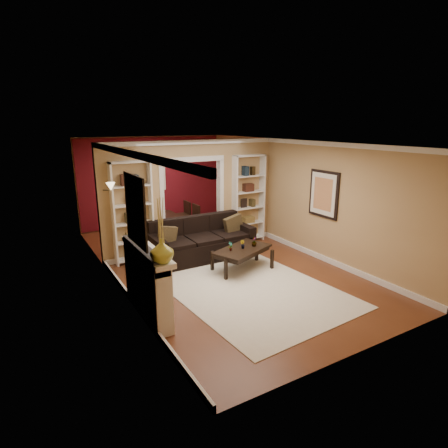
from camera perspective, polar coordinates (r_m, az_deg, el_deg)
floor at (r=8.58m, az=-1.25°, el=-5.96°), size 8.00×8.00×0.00m
ceiling at (r=8.00m, az=-1.37°, el=12.36°), size 8.00×8.00×0.00m
wall_back at (r=11.79m, az=-10.82°, el=6.45°), size 8.00×0.00×8.00m
wall_front at (r=5.19m, az=20.68°, el=-5.54°), size 8.00×0.00×8.00m
wall_left at (r=7.39m, az=-16.76°, el=0.87°), size 0.00×8.00×8.00m
wall_right at (r=9.45m, az=10.75°, el=4.31°), size 0.00×8.00×8.00m
partition_wall at (r=9.23m, az=-4.93°, el=4.26°), size 4.50×0.15×2.70m
red_back_panel at (r=11.76m, az=-10.77°, el=6.29°), size 4.44×0.04×2.64m
dining_window at (r=11.69m, az=-10.76°, el=7.38°), size 0.78×0.03×0.98m
area_rug at (r=7.37m, az=3.67°, el=-9.65°), size 3.00×4.02×0.01m
sofa at (r=8.74m, az=-3.42°, el=-2.28°), size 2.42×1.05×0.95m
pillow_left at (r=8.33m, az=-8.66°, el=-1.87°), size 0.44×0.18×0.43m
pillow_right at (r=9.06m, az=1.46°, el=-0.15°), size 0.48×0.17×0.47m
coffee_table at (r=8.13m, az=2.81°, el=-5.35°), size 1.46×1.13×0.49m
plant_left at (r=7.86m, az=1.00°, el=-3.43°), size 0.12×0.10×0.19m
plant_center at (r=8.02m, az=2.84°, el=-3.13°), size 0.11×0.12×0.18m
plant_right at (r=8.18m, az=4.61°, el=-2.71°), size 0.15×0.15×0.20m
bookshelf_left at (r=8.58m, az=-13.79°, el=1.65°), size 0.90×0.30×2.30m
bookshelf_right at (r=9.88m, az=3.69°, el=3.83°), size 0.90×0.30×2.30m
fireplace at (r=6.31m, az=-11.46°, el=-8.68°), size 0.32×1.70×1.16m
vase at (r=5.41m, az=-9.45°, el=-4.04°), size 0.40×0.40×0.35m
mirror at (r=5.88m, az=-13.37°, el=2.01°), size 0.03×0.95×1.10m
wall_sconce at (r=7.84m, az=-17.29°, el=5.22°), size 0.18×0.18×0.22m
framed_art at (r=8.67m, az=14.92°, el=4.43°), size 0.04×0.85×1.05m
dining_table at (r=10.70m, az=-8.71°, el=-0.27°), size 1.53×0.85×0.54m
dining_chair_nw at (r=10.20m, az=-10.99°, el=-0.13°), size 0.51×0.51×0.89m
dining_chair_ne at (r=10.60m, az=-5.38°, el=0.64°), size 0.47×0.47×0.88m
dining_chair_sw at (r=10.77m, az=-12.04°, el=0.30°), size 0.41×0.41×0.77m
dining_chair_se at (r=11.13m, az=-6.69°, el=1.29°), size 0.55×0.55×0.87m
chandelier at (r=10.49m, az=-8.58°, el=9.18°), size 0.50×0.50×0.30m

